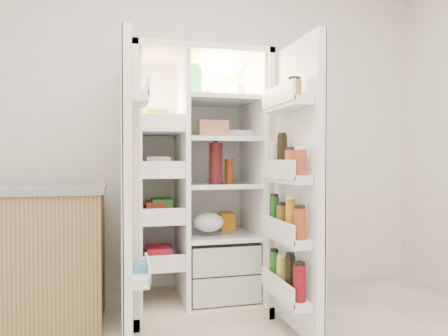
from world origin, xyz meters
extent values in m
cube|color=white|center=(0.00, 2.00, 1.35)|extent=(4.00, 0.02, 2.70)
cube|color=beige|center=(0.00, 1.93, 0.90)|extent=(0.92, 0.04, 1.80)
cube|color=beige|center=(-0.44, 1.60, 0.90)|extent=(0.04, 0.70, 1.80)
cube|color=beige|center=(0.44, 1.60, 0.90)|extent=(0.04, 0.70, 1.80)
cube|color=beige|center=(0.00, 1.60, 1.78)|extent=(0.92, 0.70, 0.04)
cube|color=beige|center=(0.00, 1.60, 0.04)|extent=(0.92, 0.70, 0.08)
cube|color=white|center=(0.00, 1.90, 0.92)|extent=(0.84, 0.02, 1.68)
cube|color=white|center=(-0.41, 1.60, 0.92)|extent=(0.02, 0.62, 1.68)
cube|color=white|center=(0.41, 1.60, 0.92)|extent=(0.02, 0.62, 1.68)
cube|color=white|center=(-0.11, 1.60, 0.92)|extent=(0.03, 0.62, 1.68)
cube|color=#B7C0BB|center=(0.16, 1.58, 0.18)|extent=(0.47, 0.52, 0.19)
cube|color=#B7C0BB|center=(0.16, 1.58, 0.39)|extent=(0.47, 0.52, 0.19)
cube|color=#FFD18C|center=(0.16, 1.65, 1.72)|extent=(0.30, 0.30, 0.02)
cube|color=white|center=(-0.26, 1.60, 0.35)|extent=(0.28, 0.58, 0.02)
cube|color=white|center=(-0.26, 1.60, 0.65)|extent=(0.28, 0.58, 0.02)
cube|color=white|center=(-0.26, 1.60, 0.95)|extent=(0.28, 0.58, 0.02)
cube|color=white|center=(-0.26, 1.60, 1.25)|extent=(0.28, 0.58, 0.02)
cube|color=silver|center=(0.16, 1.60, 0.52)|extent=(0.49, 0.58, 0.01)
cube|color=silver|center=(0.16, 1.60, 0.88)|extent=(0.49, 0.58, 0.01)
cube|color=silver|center=(0.16, 1.60, 1.20)|extent=(0.49, 0.58, 0.02)
cube|color=silver|center=(0.16, 1.60, 1.48)|extent=(0.49, 0.58, 0.02)
cube|color=red|center=(-0.26, 1.60, 0.41)|extent=(0.16, 0.20, 0.10)
cube|color=green|center=(-0.26, 1.60, 0.72)|extent=(0.14, 0.18, 0.12)
cube|color=white|center=(-0.26, 1.60, 0.99)|extent=(0.20, 0.22, 0.07)
cube|color=yellow|center=(-0.26, 1.60, 1.33)|extent=(0.15, 0.16, 0.14)
cube|color=#6339AC|center=(-0.26, 1.60, 0.40)|extent=(0.18, 0.20, 0.09)
cube|color=#D04124|center=(-0.26, 1.60, 0.71)|extent=(0.14, 0.18, 0.10)
cube|color=white|center=(-0.26, 1.60, 1.02)|extent=(0.16, 0.16, 0.12)
sphere|color=orange|center=(0.03, 1.50, 0.12)|extent=(0.07, 0.07, 0.07)
sphere|color=orange|center=(0.12, 1.54, 0.12)|extent=(0.07, 0.07, 0.07)
sphere|color=orange|center=(0.22, 1.50, 0.12)|extent=(0.07, 0.07, 0.07)
sphere|color=orange|center=(0.08, 1.64, 0.12)|extent=(0.07, 0.07, 0.07)
sphere|color=orange|center=(0.18, 1.62, 0.12)|extent=(0.07, 0.07, 0.07)
sphere|color=orange|center=(0.28, 1.58, 0.12)|extent=(0.07, 0.07, 0.07)
sphere|color=orange|center=(0.00, 1.58, 0.12)|extent=(0.07, 0.07, 0.07)
ellipsoid|color=#3C7326|center=(0.16, 1.60, 0.40)|extent=(0.26, 0.24, 0.11)
cylinder|color=#3F0D10|center=(0.11, 1.47, 1.03)|extent=(0.09, 0.09, 0.29)
cylinder|color=#69280B|center=(0.22, 1.51, 0.98)|extent=(0.06, 0.06, 0.18)
cube|color=#227E3D|center=(-0.01, 1.57, 1.61)|extent=(0.08, 0.08, 0.24)
cylinder|color=white|center=(0.29, 1.54, 1.54)|extent=(0.12, 0.12, 0.11)
cylinder|color=#B18D29|center=(0.12, 1.65, 1.53)|extent=(0.06, 0.06, 0.08)
cube|color=white|center=(0.30, 1.61, 1.24)|extent=(0.26, 0.11, 0.06)
cube|color=#A96743|center=(0.10, 1.51, 1.27)|extent=(0.20, 0.11, 0.12)
ellipsoid|color=silver|center=(0.07, 1.51, 0.59)|extent=(0.21, 0.19, 0.13)
cube|color=orange|center=(0.25, 1.72, 0.59)|extent=(0.11, 0.13, 0.13)
cube|color=white|center=(-0.50, 1.05, 0.90)|extent=(0.05, 0.40, 1.72)
cube|color=beige|center=(-0.52, 1.05, 0.90)|extent=(0.01, 0.40, 1.72)
cube|color=white|center=(-0.43, 1.05, 0.40)|extent=(0.09, 0.32, 0.06)
cube|color=white|center=(-0.43, 1.05, 1.40)|extent=(0.09, 0.32, 0.06)
cube|color=#338CCC|center=(-0.43, 1.05, 0.43)|extent=(0.07, 0.12, 0.10)
cube|color=white|center=(0.50, 0.96, 0.90)|extent=(0.05, 0.58, 1.72)
cube|color=beige|center=(0.53, 0.96, 0.90)|extent=(0.01, 0.58, 1.72)
cube|color=white|center=(0.42, 0.96, 0.26)|extent=(0.11, 0.50, 0.05)
cube|color=white|center=(0.42, 0.96, 0.60)|extent=(0.11, 0.50, 0.05)
cube|color=white|center=(0.42, 0.96, 0.95)|extent=(0.11, 0.50, 0.05)
cube|color=white|center=(0.42, 0.96, 1.38)|extent=(0.11, 0.50, 0.05)
cylinder|color=maroon|center=(0.42, 0.76, 0.39)|extent=(0.07, 0.07, 0.20)
cylinder|color=black|center=(0.42, 0.89, 0.40)|extent=(0.06, 0.06, 0.22)
cylinder|color=gold|center=(0.42, 1.02, 0.38)|extent=(0.06, 0.06, 0.18)
cylinder|color=#256622|center=(0.42, 1.15, 0.38)|extent=(0.06, 0.06, 0.19)
cylinder|color=#A0391A|center=(0.42, 0.76, 0.71)|extent=(0.07, 0.07, 0.17)
cylinder|color=#C47D17|center=(0.42, 0.89, 0.73)|extent=(0.06, 0.06, 0.21)
cylinder|color=brown|center=(0.42, 1.02, 0.70)|extent=(0.07, 0.07, 0.16)
cylinder|color=#125016|center=(0.42, 1.15, 0.72)|extent=(0.06, 0.06, 0.20)
cylinder|color=#9A3421|center=(0.42, 0.76, 1.04)|extent=(0.07, 0.07, 0.14)
cylinder|color=#B04B2D|center=(0.42, 0.89, 1.04)|extent=(0.07, 0.07, 0.14)
cylinder|color=black|center=(0.42, 1.02, 1.09)|extent=(0.06, 0.06, 0.23)
cylinder|color=beige|center=(0.42, 1.15, 1.06)|extent=(0.06, 0.06, 0.18)
cylinder|color=olive|center=(0.42, 0.84, 1.45)|extent=(0.08, 0.08, 0.10)
cube|color=#A07F50|center=(-1.23, 1.53, 0.43)|extent=(1.19, 0.61, 0.85)
cube|color=gray|center=(-1.23, 1.53, 0.87)|extent=(1.23, 0.65, 0.04)
camera|label=1|loc=(-0.54, -1.37, 1.07)|focal=34.00mm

